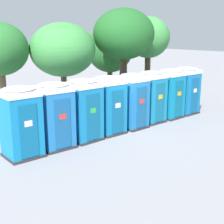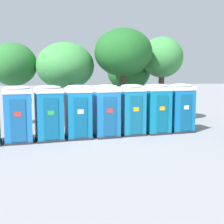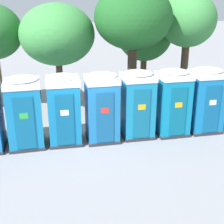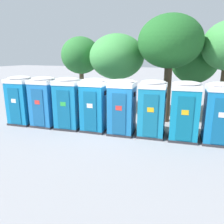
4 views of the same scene
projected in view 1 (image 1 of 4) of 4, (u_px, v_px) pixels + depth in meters
name	position (u px, v px, depth m)	size (l,w,h in m)	color
ground_plane	(117.00, 129.00, 14.41)	(120.00, 120.00, 0.00)	gray
portapotty_0	(21.00, 122.00, 10.87)	(1.30, 1.27, 2.54)	#2D2D33
portapotty_1	(55.00, 115.00, 11.76)	(1.28, 1.25, 2.54)	#2D2D33
portapotty_2	(84.00, 110.00, 12.63)	(1.34, 1.32, 2.54)	#2D2D33
portapotty_3	(109.00, 105.00, 13.51)	(1.23, 1.26, 2.54)	#2D2D33
portapotty_4	(133.00, 101.00, 14.33)	(1.25, 1.28, 2.54)	#2D2D33
portapotty_5	(151.00, 96.00, 15.26)	(1.24, 1.27, 2.54)	#2D2D33
portapotty_6	(170.00, 93.00, 16.08)	(1.29, 1.29, 2.54)	#2D2D33
portapotty_7	(186.00, 90.00, 16.95)	(1.29, 1.28, 2.54)	#2D2D33
street_tree_0	(124.00, 35.00, 16.71)	(3.30, 3.30, 5.61)	#4C3826
street_tree_1	(148.00, 38.00, 19.23)	(2.64, 2.64, 5.31)	#4C3826
street_tree_2	(110.00, 49.00, 19.91)	(2.94, 2.94, 4.81)	#4C3826
street_tree_3	(63.00, 50.00, 15.73)	(3.32, 3.32, 4.84)	#4C3826
street_tree_4	(0.00, 50.00, 14.63)	(2.66, 2.66, 4.82)	brown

